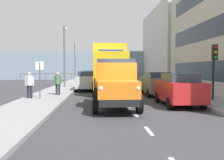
# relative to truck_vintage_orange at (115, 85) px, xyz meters

# --- Properties ---
(ground_plane) EXTENTS (80.00, 80.00, 0.00)m
(ground_plane) POSITION_rel_truck_vintage_orange_xyz_m (-0.76, -8.46, -1.18)
(ground_plane) COLOR #38383D
(sidewalk_left) EXTENTS (2.77, 40.10, 0.15)m
(sidewalk_left) POSITION_rel_truck_vintage_orange_xyz_m (-5.75, -8.46, -1.10)
(sidewalk_left) COLOR gray
(sidewalk_left) RESTS_ON ground_plane
(sidewalk_right) EXTENTS (2.77, 40.10, 0.15)m
(sidewalk_right) POSITION_rel_truck_vintage_orange_xyz_m (4.22, -8.46, -1.10)
(sidewalk_right) COLOR gray
(sidewalk_right) RESTS_ON ground_plane
(road_centreline_markings) EXTENTS (0.12, 35.83, 0.01)m
(road_centreline_markings) POSITION_rel_truck_vintage_orange_xyz_m (-0.76, -8.13, -1.17)
(road_centreline_markings) COLOR silver
(road_centreline_markings) RESTS_ON ground_plane
(building_far_block) EXTENTS (8.17, 15.82, 10.53)m
(building_far_block) POSITION_rel_truck_vintage_orange_xyz_m (-11.22, -23.97, 4.09)
(building_far_block) COLOR beige
(building_far_block) RESTS_ON ground_plane
(sea_horizon) EXTENTS (80.00, 0.80, 5.00)m
(sea_horizon) POSITION_rel_truck_vintage_orange_xyz_m (-0.76, -31.51, 1.32)
(sea_horizon) COLOR gray
(sea_horizon) RESTS_ON ground_plane
(seawall_railing) EXTENTS (28.08, 0.08, 1.20)m
(seawall_railing) POSITION_rel_truck_vintage_orange_xyz_m (-0.76, -27.91, -0.26)
(seawall_railing) COLOR #4C5156
(seawall_railing) RESTS_ON ground_plane
(truck_vintage_orange) EXTENTS (2.17, 5.64, 2.43)m
(truck_vintage_orange) POSITION_rel_truck_vintage_orange_xyz_m (0.00, 0.00, 0.00)
(truck_vintage_orange) COLOR black
(truck_vintage_orange) RESTS_ON ground_plane
(lorry_cargo_yellow) EXTENTS (2.58, 8.20, 3.87)m
(lorry_cargo_yellow) POSITION_rel_truck_vintage_orange_xyz_m (-0.03, -8.19, 0.90)
(lorry_cargo_yellow) COLOR gold
(lorry_cargo_yellow) RESTS_ON ground_plane
(car_red_kerbside_near) EXTENTS (1.84, 3.87, 1.72)m
(car_red_kerbside_near) POSITION_rel_truck_vintage_orange_xyz_m (-3.41, -0.80, -0.28)
(car_red_kerbside_near) COLOR #B21E1E
(car_red_kerbside_near) RESTS_ON ground_plane
(car_grey_kerbside_1) EXTENTS (1.84, 4.18, 1.72)m
(car_grey_kerbside_1) POSITION_rel_truck_vintage_orange_xyz_m (-3.41, -5.77, -0.28)
(car_grey_kerbside_1) COLOR slate
(car_grey_kerbside_1) RESTS_ON ground_plane
(car_silver_oppositeside_0) EXTENTS (1.81, 3.94, 1.72)m
(car_silver_oppositeside_0) POSITION_rel_truck_vintage_orange_xyz_m (1.88, -9.94, -0.28)
(car_silver_oppositeside_0) COLOR #B7BABF
(car_silver_oppositeside_0) RESTS_ON ground_plane
(car_maroon_oppositeside_1) EXTENTS (1.89, 4.01, 1.72)m
(car_maroon_oppositeside_1) POSITION_rel_truck_vintage_orange_xyz_m (1.88, -15.28, -0.28)
(car_maroon_oppositeside_1) COLOR maroon
(car_maroon_oppositeside_1) RESTS_ON ground_plane
(car_teal_oppositeside_2) EXTENTS (1.90, 4.28, 1.72)m
(car_teal_oppositeside_2) POSITION_rel_truck_vintage_orange_xyz_m (1.88, -20.46, -0.28)
(car_teal_oppositeside_2) COLOR #1E6670
(car_teal_oppositeside_2) RESTS_ON ground_plane
(pedestrian_with_bag) EXTENTS (0.53, 0.34, 1.62)m
(pedestrian_with_bag) POSITION_rel_truck_vintage_orange_xyz_m (5.05, -3.34, -0.08)
(pedestrian_with_bag) COLOR black
(pedestrian_with_bag) RESTS_ON sidewalk_right
(pedestrian_strolling) EXTENTS (0.53, 0.34, 1.57)m
(pedestrian_strolling) POSITION_rel_truck_vintage_orange_xyz_m (3.64, -5.20, -0.11)
(pedestrian_strolling) COLOR black
(pedestrian_strolling) RESTS_ON sidewalk_right
(traffic_light_near) EXTENTS (0.28, 0.41, 3.20)m
(traffic_light_near) POSITION_rel_truck_vintage_orange_xyz_m (-5.86, -1.91, 1.29)
(traffic_light_near) COLOR black
(traffic_light_near) RESTS_ON sidewalk_left
(lamp_post_promenade) EXTENTS (0.32, 1.14, 5.95)m
(lamp_post_promenade) POSITION_rel_truck_vintage_orange_xyz_m (4.15, -12.57, 2.55)
(lamp_post_promenade) COLOR #59595B
(lamp_post_promenade) RESTS_ON sidewalk_right
(lamp_post_far) EXTENTS (0.32, 1.14, 5.66)m
(lamp_post_far) POSITION_rel_truck_vintage_orange_xyz_m (4.26, -24.63, 2.40)
(lamp_post_far) COLOR #59595B
(lamp_post_far) RESTS_ON sidewalk_right
(street_sign) EXTENTS (0.50, 0.07, 2.25)m
(street_sign) POSITION_rel_truck_vintage_orange_xyz_m (4.41, -3.25, 0.50)
(street_sign) COLOR #4C4C4C
(street_sign) RESTS_ON sidewalk_right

